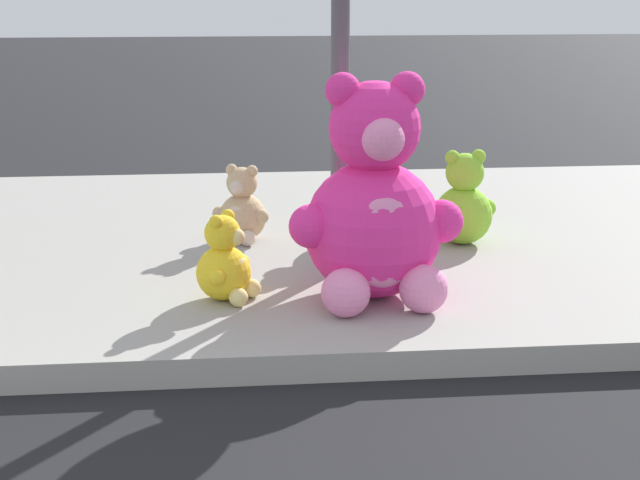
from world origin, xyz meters
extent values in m
cube|color=#9E9B93|center=(0.00, 5.20, 0.07)|extent=(28.00, 4.40, 0.15)
cylinder|color=#4C4C51|center=(1.00, 4.40, 1.75)|extent=(0.11, 0.11, 3.20)
sphere|color=#F22D93|center=(1.12, 3.85, 0.53)|extent=(0.77, 0.77, 0.77)
ellipsoid|color=pink|center=(1.14, 3.57, 0.53)|extent=(0.43, 0.19, 0.50)
sphere|color=#F22D93|center=(1.12, 3.85, 1.11)|extent=(0.50, 0.50, 0.50)
sphere|color=pink|center=(1.14, 3.64, 1.07)|extent=(0.23, 0.23, 0.23)
sphere|color=#F22D93|center=(1.30, 3.86, 1.31)|extent=(0.19, 0.19, 0.19)
sphere|color=#F22D93|center=(1.49, 3.77, 0.59)|extent=(0.24, 0.24, 0.24)
sphere|color=pink|center=(1.35, 3.54, 0.28)|extent=(0.26, 0.26, 0.26)
sphere|color=#F22D93|center=(0.95, 3.84, 1.31)|extent=(0.19, 0.19, 0.19)
sphere|color=#F22D93|center=(0.77, 3.73, 0.59)|extent=(0.24, 0.24, 0.24)
sphere|color=pink|center=(0.93, 3.51, 0.28)|extent=(0.26, 0.26, 0.26)
sphere|color=yellow|center=(0.29, 3.86, 0.30)|extent=(0.31, 0.31, 0.31)
ellipsoid|color=#F0DB80|center=(0.39, 3.81, 0.30)|extent=(0.14, 0.18, 0.20)
sphere|color=yellow|center=(0.29, 3.86, 0.53)|extent=(0.20, 0.20, 0.20)
sphere|color=#F0DB80|center=(0.37, 3.82, 0.52)|extent=(0.09, 0.09, 0.09)
sphere|color=yellow|center=(0.32, 3.92, 0.61)|extent=(0.08, 0.08, 0.08)
sphere|color=yellow|center=(0.39, 3.97, 0.33)|extent=(0.10, 0.10, 0.10)
sphere|color=#F0DB80|center=(0.45, 3.87, 0.20)|extent=(0.11, 0.11, 0.11)
sphere|color=yellow|center=(0.26, 3.79, 0.61)|extent=(0.08, 0.08, 0.08)
sphere|color=yellow|center=(0.26, 3.71, 0.33)|extent=(0.10, 0.10, 0.10)
sphere|color=#F0DB80|center=(0.37, 3.72, 0.20)|extent=(0.11, 0.11, 0.11)
sphere|color=olive|center=(1.22, 4.97, 0.35)|extent=(0.41, 0.41, 0.41)
ellipsoid|color=tan|center=(1.10, 5.04, 0.35)|extent=(0.19, 0.24, 0.26)
sphere|color=olive|center=(1.22, 4.97, 0.66)|extent=(0.27, 0.27, 0.27)
sphere|color=tan|center=(1.12, 5.02, 0.64)|extent=(0.12, 0.12, 0.12)
sphere|color=olive|center=(1.18, 4.89, 0.76)|extent=(0.10, 0.10, 0.10)
sphere|color=olive|center=(1.08, 4.82, 0.38)|extent=(0.13, 0.13, 0.13)
sphere|color=tan|center=(1.02, 4.95, 0.22)|extent=(0.14, 0.14, 0.14)
sphere|color=olive|center=(1.27, 5.05, 0.76)|extent=(0.10, 0.10, 0.10)
sphere|color=olive|center=(1.27, 5.16, 0.38)|extent=(0.13, 0.13, 0.13)
sphere|color=tan|center=(1.13, 5.15, 0.22)|extent=(0.14, 0.14, 0.14)
sphere|color=#8CD133|center=(1.89, 4.87, 0.35)|extent=(0.39, 0.39, 0.39)
ellipsoid|color=#B8DE87|center=(1.88, 5.01, 0.35)|extent=(0.22, 0.11, 0.25)
sphere|color=#8CD133|center=(1.89, 4.87, 0.64)|extent=(0.26, 0.26, 0.26)
sphere|color=#B8DE87|center=(1.88, 4.97, 0.62)|extent=(0.12, 0.12, 0.12)
sphere|color=#8CD133|center=(1.80, 4.86, 0.74)|extent=(0.10, 0.10, 0.10)
sphere|color=#8CD133|center=(1.70, 4.90, 0.37)|extent=(0.12, 0.12, 0.12)
sphere|color=#B8DE87|center=(1.77, 5.02, 0.22)|extent=(0.13, 0.13, 0.13)
sphere|color=#8CD133|center=(1.98, 4.87, 0.74)|extent=(0.10, 0.10, 0.10)
sphere|color=#8CD133|center=(2.07, 4.93, 0.37)|extent=(0.12, 0.12, 0.12)
sphere|color=#B8DE87|center=(1.98, 5.04, 0.22)|extent=(0.13, 0.13, 0.13)
sphere|color=tan|center=(0.42, 5.09, 0.31)|extent=(0.32, 0.32, 0.32)
ellipsoid|color=beige|center=(0.37, 4.99, 0.31)|extent=(0.19, 0.13, 0.21)
sphere|color=tan|center=(0.42, 5.09, 0.55)|extent=(0.21, 0.21, 0.21)
sphere|color=beige|center=(0.38, 5.01, 0.54)|extent=(0.10, 0.10, 0.10)
sphere|color=tan|center=(0.49, 5.06, 0.63)|extent=(0.08, 0.08, 0.08)
sphere|color=tan|center=(0.54, 4.99, 0.33)|extent=(0.10, 0.10, 0.10)
sphere|color=beige|center=(0.45, 4.93, 0.21)|extent=(0.11, 0.11, 0.11)
sphere|color=tan|center=(0.35, 5.12, 0.63)|extent=(0.08, 0.08, 0.08)
sphere|color=tan|center=(0.26, 5.11, 0.33)|extent=(0.10, 0.10, 0.10)
sphere|color=beige|center=(0.29, 5.00, 0.21)|extent=(0.11, 0.11, 0.11)
camera|label=1|loc=(0.34, -1.24, 1.90)|focal=53.82mm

